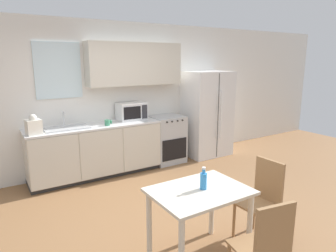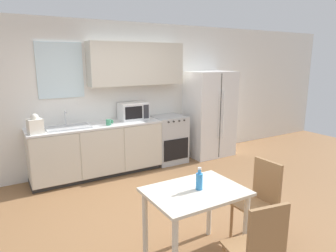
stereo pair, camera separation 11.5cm
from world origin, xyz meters
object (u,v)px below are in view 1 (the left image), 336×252
at_px(oven_range, 167,139).
at_px(dining_table, 199,203).
at_px(microwave, 132,111).
at_px(refrigerator, 207,114).
at_px(dining_chair_side, 263,194).
at_px(dining_chair_near, 266,245).
at_px(coffee_mug, 108,123).
at_px(drink_bottle, 203,180).

distance_m(oven_range, dining_table, 3.08).
relative_size(microwave, dining_table, 0.55).
bearing_deg(refrigerator, dining_chair_side, -117.68).
bearing_deg(dining_chair_near, dining_table, 109.79).
height_order(coffee_mug, dining_chair_near, coffee_mug).
height_order(oven_range, refrigerator, refrigerator).
relative_size(dining_chair_near, drink_bottle, 4.09).
height_order(oven_range, dining_table, oven_range).
distance_m(oven_range, dining_chair_near, 3.70).
height_order(dining_table, dining_chair_near, dining_chair_near).
relative_size(microwave, coffee_mug, 4.26).
xyz_separation_m(oven_range, microwave, (-0.71, 0.10, 0.61)).
height_order(refrigerator, dining_table, refrigerator).
distance_m(microwave, coffee_mug, 0.62).
bearing_deg(dining_chair_near, microwave, 91.98).
bearing_deg(dining_chair_near, refrigerator, 67.40).
bearing_deg(dining_chair_side, microwave, 2.81).
xyz_separation_m(microwave, dining_chair_side, (0.23, -2.94, -0.54)).
distance_m(dining_table, drink_bottle, 0.23).
bearing_deg(dining_chair_near, drink_bottle, 106.41).
bearing_deg(drink_bottle, refrigerator, 50.07).
distance_m(dining_table, dining_chair_side, 0.86).
bearing_deg(dining_table, dining_chair_near, -80.08).
bearing_deg(drink_bottle, microwave, 78.54).
relative_size(dining_table, dining_chair_side, 1.02).
bearing_deg(microwave, drink_bottle, -101.46).
height_order(microwave, dining_chair_side, microwave).
height_order(dining_chair_side, drink_bottle, drink_bottle).
bearing_deg(oven_range, dining_chair_near, -109.01).
bearing_deg(drink_bottle, dining_table, -179.04).
relative_size(coffee_mug, dining_chair_near, 0.13).
xyz_separation_m(dining_chair_side, drink_bottle, (-0.81, 0.08, 0.33)).
bearing_deg(dining_table, oven_range, 64.33).
xyz_separation_m(dining_chair_near, dining_chair_side, (0.73, 0.65, 0.00)).
relative_size(microwave, dining_chair_near, 0.56).
bearing_deg(dining_table, drink_bottle, 0.96).
height_order(oven_range, dining_chair_side, oven_range).
xyz_separation_m(dining_table, drink_bottle, (0.04, 0.00, 0.23)).
relative_size(coffee_mug, dining_chair_side, 0.13).
bearing_deg(oven_range, drink_bottle, -114.94).
relative_size(oven_range, microwave, 1.80).
relative_size(refrigerator, dining_chair_near, 1.92).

